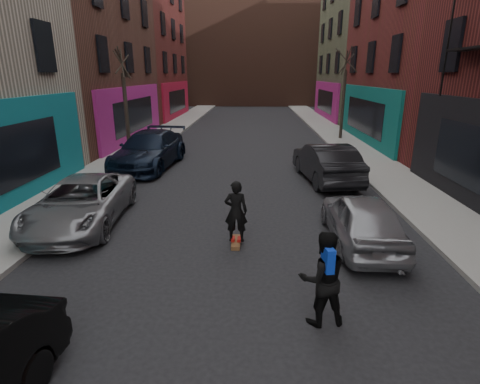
# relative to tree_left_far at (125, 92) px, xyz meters

# --- Properties ---
(sidewalk_left) EXTENTS (2.50, 84.00, 0.13)m
(sidewalk_left) POSITION_rel_tree_left_far_xyz_m (-0.05, 12.00, -3.31)
(sidewalk_left) COLOR gray
(sidewalk_left) RESTS_ON ground
(sidewalk_right) EXTENTS (2.50, 84.00, 0.13)m
(sidewalk_right) POSITION_rel_tree_left_far_xyz_m (12.45, 12.00, -3.31)
(sidewalk_right) COLOR gray
(sidewalk_right) RESTS_ON ground
(building_far) EXTENTS (40.00, 10.00, 14.00)m
(building_far) POSITION_rel_tree_left_far_xyz_m (6.20, 38.00, 3.62)
(building_far) COLOR #47281E
(building_far) RESTS_ON ground
(tree_left_far) EXTENTS (2.00, 2.00, 6.50)m
(tree_left_far) POSITION_rel_tree_left_far_xyz_m (0.00, 0.00, 0.00)
(tree_left_far) COLOR black
(tree_left_far) RESTS_ON sidewalk_left
(tree_right_far) EXTENTS (2.00, 2.00, 6.80)m
(tree_right_far) POSITION_rel_tree_left_far_xyz_m (12.40, 6.00, 0.15)
(tree_right_far) COLOR black
(tree_right_far) RESTS_ON sidewalk_right
(parked_left_far) EXTENTS (2.60, 5.00, 1.35)m
(parked_left_far) POSITION_rel_tree_left_far_xyz_m (1.60, -9.27, -2.71)
(parked_left_far) COLOR gray
(parked_left_far) RESTS_ON ground
(parked_left_end) EXTENTS (2.84, 5.94, 1.67)m
(parked_left_end) POSITION_rel_tree_left_far_xyz_m (1.68, -2.20, -2.54)
(parked_left_end) COLOR black
(parked_left_end) RESTS_ON ground
(parked_right_far) EXTENTS (1.65, 3.98, 1.35)m
(parked_right_far) POSITION_rel_tree_left_far_xyz_m (9.40, -10.28, -2.71)
(parked_right_far) COLOR gray
(parked_right_far) RESTS_ON ground
(parked_right_end) EXTENTS (2.29, 4.96, 1.57)m
(parked_right_end) POSITION_rel_tree_left_far_xyz_m (9.55, -4.28, -2.59)
(parked_right_end) COLOR black
(parked_right_end) RESTS_ON ground
(skateboard) EXTENTS (0.22, 0.80, 0.10)m
(skateboard) POSITION_rel_tree_left_far_xyz_m (6.17, -10.48, -3.33)
(skateboard) COLOR brown
(skateboard) RESTS_ON ground
(skateboarder) EXTENTS (0.59, 0.39, 1.61)m
(skateboarder) POSITION_rel_tree_left_far_xyz_m (6.17, -10.48, -2.47)
(skateboarder) COLOR black
(skateboarder) RESTS_ON skateboard
(pedestrian) EXTENTS (0.95, 0.80, 1.74)m
(pedestrian) POSITION_rel_tree_left_far_xyz_m (7.81, -13.62, -2.50)
(pedestrian) COLOR black
(pedestrian) RESTS_ON ground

